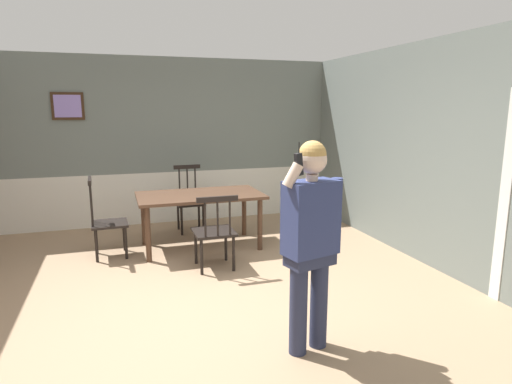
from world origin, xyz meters
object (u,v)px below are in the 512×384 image
Objects in this scene: chair_by_doorway at (215,231)px; chair_near_window at (190,201)px; person_figure at (311,234)px; chair_at_table_head at (106,221)px.

chair_near_window is at bearing 90.58° from chair_by_doorway.
chair_at_table_head is at bearing -74.86° from person_figure.
person_figure is at bearing 94.07° from chair_near_window.
person_figure is at bearing 26.55° from chair_at_table_head.
chair_at_table_head is 3.26m from person_figure.
person_figure reaches higher than chair_by_doorway.
chair_by_doorway is at bearing 89.26° from chair_near_window.
chair_by_doorway is (0.02, -1.72, -0.02)m from chair_near_window.
person_figure reaches higher than chair_near_window.
person_figure is (0.33, -1.97, 0.50)m from chair_by_doorway.
person_figure reaches higher than chair_at_table_head.
person_figure is (0.35, -3.69, 0.48)m from chair_near_window.
chair_near_window is at bearing 123.02° from chair_at_table_head.
chair_near_window is 0.61× the size of person_figure.
person_figure is (1.57, -2.82, 0.48)m from chair_at_table_head.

